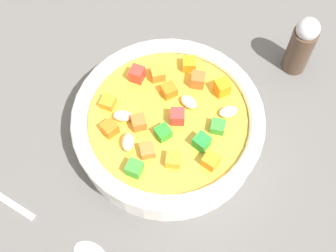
# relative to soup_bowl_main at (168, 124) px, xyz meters

# --- Properties ---
(ground_plane) EXTENTS (1.40, 1.40, 0.02)m
(ground_plane) POSITION_rel_soup_bowl_main_xyz_m (-0.00, 0.00, -0.04)
(ground_plane) COLOR #565451
(soup_bowl_main) EXTENTS (0.20, 0.20, 0.06)m
(soup_bowl_main) POSITION_rel_soup_bowl_main_xyz_m (0.00, 0.00, 0.00)
(soup_bowl_main) COLOR white
(soup_bowl_main) RESTS_ON ground_plane
(spoon) EXTENTS (0.22, 0.08, 0.01)m
(spoon) POSITION_rel_soup_bowl_main_xyz_m (0.11, 0.13, -0.02)
(spoon) COLOR silver
(spoon) RESTS_ON ground_plane
(pepper_shaker) EXTENTS (0.03, 0.03, 0.08)m
(pepper_shaker) POSITION_rel_soup_bowl_main_xyz_m (-0.12, -0.13, 0.01)
(pepper_shaker) COLOR #4C3828
(pepper_shaker) RESTS_ON ground_plane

